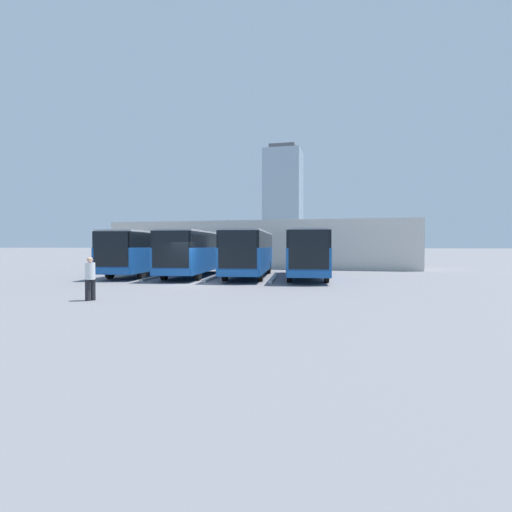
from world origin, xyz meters
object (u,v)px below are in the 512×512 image
bus_1 (249,252)px  bus_3 (145,251)px  pedestrian (90,277)px  bus_2 (195,251)px  bus_0 (307,252)px

bus_1 → bus_3: bearing=-6.6°
bus_3 → pedestrian: bus_3 is taller
bus_2 → bus_3: size_ratio=1.00×
bus_0 → bus_1: bearing=-4.6°
bus_3 → bus_0: bearing=174.1°
bus_1 → bus_3: 8.29m
bus_2 → bus_3: (4.15, -0.13, 0.00)m
bus_1 → pedestrian: bearing=68.6°
bus_1 → pedestrian: size_ratio=6.40×
bus_0 → bus_2: (8.29, 0.46, 0.00)m
bus_0 → bus_3: same height
bus_3 → bus_2: bearing=170.8°
bus_0 → pedestrian: (7.52, 13.76, -0.87)m
bus_0 → bus_2: same height
bus_0 → pedestrian: 15.70m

